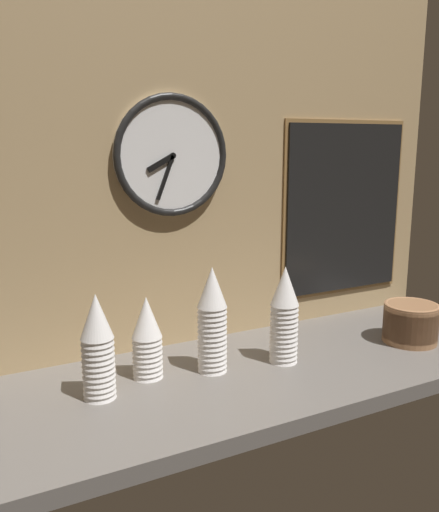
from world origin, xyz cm
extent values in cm
cube|color=slate|center=(0.00, 0.00, -2.00)|extent=(160.00, 56.00, 4.00)
cube|color=tan|center=(0.00, 26.50, 52.50)|extent=(160.00, 3.00, 105.00)
cone|color=white|center=(-11.93, 3.02, 5.25)|extent=(7.64, 7.64, 10.50)
cone|color=white|center=(-11.93, 3.02, 6.57)|extent=(7.64, 7.64, 10.50)
cone|color=white|center=(-11.93, 3.02, 7.90)|extent=(7.64, 7.64, 10.50)
cone|color=white|center=(-11.93, 3.02, 9.22)|extent=(7.64, 7.64, 10.50)
cone|color=white|center=(-11.93, 3.02, 10.54)|extent=(7.64, 7.64, 10.50)
cone|color=white|center=(-11.93, 3.02, 11.86)|extent=(7.64, 7.64, 10.50)
cone|color=white|center=(-11.93, 3.02, 13.19)|extent=(7.64, 7.64, 10.50)
cone|color=white|center=(-11.93, 3.02, 14.51)|extent=(7.64, 7.64, 10.50)
cone|color=white|center=(-11.93, 3.02, 15.83)|extent=(7.64, 7.64, 10.50)
cone|color=white|center=(-11.93, 3.02, 17.16)|extent=(7.64, 7.64, 10.50)
cone|color=white|center=(-11.93, 3.02, 18.48)|extent=(7.64, 7.64, 10.50)
cone|color=white|center=(-11.93, 3.02, 19.80)|extent=(7.64, 7.64, 10.50)
cone|color=white|center=(-11.93, 3.02, 21.12)|extent=(7.64, 7.64, 10.50)
cone|color=white|center=(-11.93, 3.02, 22.45)|extent=(7.64, 7.64, 10.50)
cone|color=white|center=(-28.06, 7.10, 5.25)|extent=(7.64, 7.64, 10.50)
cone|color=white|center=(-28.06, 7.10, 6.57)|extent=(7.64, 7.64, 10.50)
cone|color=white|center=(-28.06, 7.10, 7.90)|extent=(7.64, 7.64, 10.50)
cone|color=white|center=(-28.06, 7.10, 9.22)|extent=(7.64, 7.64, 10.50)
cone|color=white|center=(-28.06, 7.10, 10.54)|extent=(7.64, 7.64, 10.50)
cone|color=white|center=(-28.06, 7.10, 11.86)|extent=(7.64, 7.64, 10.50)
cone|color=white|center=(-28.06, 7.10, 13.19)|extent=(7.64, 7.64, 10.50)
cone|color=white|center=(-28.06, 7.10, 14.51)|extent=(7.64, 7.64, 10.50)
cone|color=white|center=(-28.06, 7.10, 15.83)|extent=(7.64, 7.64, 10.50)
cone|color=white|center=(7.77, -0.52, 5.25)|extent=(7.64, 7.64, 10.50)
cone|color=white|center=(7.77, -0.52, 6.57)|extent=(7.64, 7.64, 10.50)
cone|color=white|center=(7.77, -0.52, 7.90)|extent=(7.64, 7.64, 10.50)
cone|color=white|center=(7.77, -0.52, 9.22)|extent=(7.64, 7.64, 10.50)
cone|color=white|center=(7.77, -0.52, 10.54)|extent=(7.64, 7.64, 10.50)
cone|color=white|center=(7.77, -0.52, 11.86)|extent=(7.64, 7.64, 10.50)
cone|color=white|center=(7.77, -0.52, 13.19)|extent=(7.64, 7.64, 10.50)
cone|color=white|center=(7.77, -0.52, 14.51)|extent=(7.64, 7.64, 10.50)
cone|color=white|center=(7.77, -0.52, 15.83)|extent=(7.64, 7.64, 10.50)
cone|color=white|center=(7.77, -0.52, 17.16)|extent=(7.64, 7.64, 10.50)
cone|color=white|center=(7.77, -0.52, 18.48)|extent=(7.64, 7.64, 10.50)
cone|color=white|center=(7.77, -0.52, 19.80)|extent=(7.64, 7.64, 10.50)
cone|color=white|center=(7.77, -0.52, 21.12)|extent=(7.64, 7.64, 10.50)
cone|color=white|center=(-41.89, 1.73, 5.25)|extent=(7.64, 7.64, 10.50)
cone|color=white|center=(-41.89, 1.73, 6.57)|extent=(7.64, 7.64, 10.50)
cone|color=white|center=(-41.89, 1.73, 7.90)|extent=(7.64, 7.64, 10.50)
cone|color=white|center=(-41.89, 1.73, 9.22)|extent=(7.64, 7.64, 10.50)
cone|color=white|center=(-41.89, 1.73, 10.54)|extent=(7.64, 7.64, 10.50)
cone|color=white|center=(-41.89, 1.73, 11.86)|extent=(7.64, 7.64, 10.50)
cone|color=white|center=(-41.89, 1.73, 13.19)|extent=(7.64, 7.64, 10.50)
cone|color=white|center=(-41.89, 1.73, 14.51)|extent=(7.64, 7.64, 10.50)
cone|color=white|center=(-41.89, 1.73, 15.83)|extent=(7.64, 7.64, 10.50)
cone|color=white|center=(-41.89, 1.73, 17.16)|extent=(7.64, 7.64, 10.50)
cone|color=white|center=(-41.89, 1.73, 18.48)|extent=(7.64, 7.64, 10.50)
cone|color=white|center=(-41.89, 1.73, 19.80)|extent=(7.64, 7.64, 10.50)
cylinder|color=#996B47|center=(49.42, -5.63, 1.83)|extent=(15.77, 15.77, 3.66)
cylinder|color=#996B47|center=(49.42, -5.63, 3.40)|extent=(15.77, 15.77, 3.66)
cylinder|color=#996B47|center=(49.42, -5.63, 4.97)|extent=(15.77, 15.77, 3.66)
cylinder|color=#996B47|center=(49.42, -5.63, 6.54)|extent=(15.77, 15.77, 3.66)
cylinder|color=#996B47|center=(49.42, -5.63, 8.11)|extent=(15.77, 15.77, 3.66)
cylinder|color=#996B47|center=(49.42, -5.63, 9.69)|extent=(15.77, 15.77, 3.66)
torus|color=tan|center=(49.42, -5.63, 10.97)|extent=(15.83, 15.83, 1.32)
cylinder|color=white|center=(-13.68, 23.90, 54.54)|extent=(32.18, 1.80, 32.18)
torus|color=black|center=(-13.68, 23.09, 54.54)|extent=(32.87, 1.98, 32.87)
cube|color=black|center=(-17.25, 22.60, 52.67)|extent=(7.80, 0.60, 5.01)
cube|color=black|center=(-16.02, 22.60, 48.71)|extent=(5.61, 0.60, 12.03)
cylinder|color=black|center=(-13.68, 22.60, 54.54)|extent=(1.61, 0.60, 1.61)
cube|color=olive|center=(47.90, 24.62, 36.49)|extent=(48.25, 0.60, 57.11)
cube|color=black|center=(47.90, 24.20, 36.49)|extent=(45.85, 1.20, 54.71)
camera|label=1|loc=(-71.35, -114.08, 58.36)|focal=38.00mm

